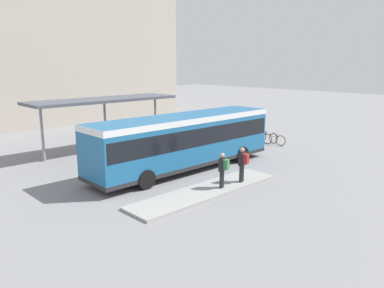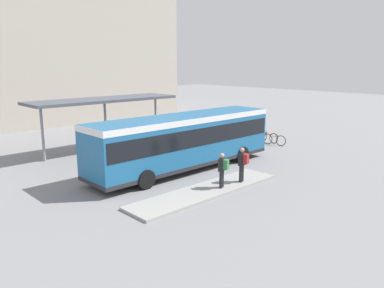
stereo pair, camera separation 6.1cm
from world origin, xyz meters
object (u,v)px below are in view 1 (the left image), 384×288
at_px(pedestrian_companion, 243,162).
at_px(potted_planter_near_shelter, 132,146).
at_px(pedestrian_waiting, 223,168).
at_px(bicycle_black, 268,137).
at_px(bicycle_orange, 274,140).
at_px(city_bus, 185,138).

distance_m(pedestrian_companion, potted_planter_near_shelter, 8.38).
relative_size(pedestrian_waiting, bicycle_black, 0.92).
distance_m(pedestrian_waiting, bicycle_orange, 10.74).
height_order(bicycle_orange, bicycle_black, bicycle_black).
xyz_separation_m(pedestrian_waiting, bicycle_orange, (9.95, 3.99, -0.67)).
bearing_deg(bicycle_black, potted_planter_near_shelter, -106.35).
relative_size(city_bus, bicycle_orange, 6.46).
bearing_deg(city_bus, potted_planter_near_shelter, 94.59).
relative_size(city_bus, bicycle_black, 6.38).
xyz_separation_m(city_bus, bicycle_black, (9.34, 1.09, -1.38)).
bearing_deg(pedestrian_waiting, bicycle_black, -86.24).
distance_m(pedestrian_waiting, potted_planter_near_shelter, 8.31).
height_order(city_bus, bicycle_black, city_bus).
height_order(pedestrian_waiting, bicycle_orange, pedestrian_waiting).
relative_size(pedestrian_companion, potted_planter_near_shelter, 1.43).
height_order(pedestrian_waiting, pedestrian_companion, pedestrian_companion).
bearing_deg(pedestrian_companion, bicycle_black, -76.79).
relative_size(city_bus, pedestrian_waiting, 6.96).
height_order(city_bus, potted_planter_near_shelter, city_bus).
xyz_separation_m(pedestrian_waiting, bicycle_black, (10.41, 4.84, -0.67)).
relative_size(pedestrian_waiting, potted_planter_near_shelter, 1.38).
bearing_deg(city_bus, bicycle_orange, 1.79).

